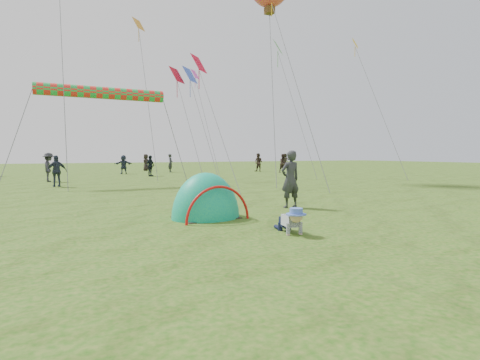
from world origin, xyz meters
name	(u,v)px	position (x,y,z in m)	size (l,w,h in m)	color
ground	(299,239)	(0.00, 0.00, 0.00)	(140.00, 140.00, 0.00)	#154F0A
crawling_toddler	(292,220)	(0.16, 0.50, 0.30)	(0.54, 0.78, 0.60)	black
popup_tent	(206,218)	(-0.76, 3.19, 0.00)	(1.88, 1.55, 2.44)	#027D82
standing_adult	(290,179)	(2.33, 3.78, 0.91)	(0.66, 0.44, 1.82)	#2C2D31
crowd_person_0	(171,163)	(5.28, 27.97, 0.85)	(0.62, 0.41, 1.71)	#27282D
crowd_person_1	(283,163)	(14.37, 22.78, 0.86)	(0.83, 0.65, 1.72)	#2F221F
crowd_person_2	(57,171)	(-4.29, 15.47, 0.82)	(0.96, 0.40, 1.64)	#293144
crowd_person_4	(285,160)	(21.66, 33.69, 0.88)	(0.86, 0.56, 1.77)	black
crowd_person_8	(150,166)	(2.14, 22.45, 0.80)	(0.94, 0.39, 1.61)	black
crowd_person_9	(49,167)	(-4.71, 19.62, 0.89)	(1.15, 0.66, 1.79)	#2A2B31
crowd_person_10	(146,162)	(3.88, 32.01, 0.85)	(0.83, 0.54, 1.70)	black
crowd_person_11	(124,164)	(0.90, 27.02, 0.81)	(1.50, 0.48, 1.62)	#293249
crowd_person_13	(259,162)	(13.36, 25.63, 0.89)	(0.86, 0.67, 1.77)	#3C2E29
rainbow_tube_kite	(102,93)	(-1.98, 15.35, 4.98)	(0.64, 0.64, 6.53)	red
diamond_kite_0	(177,75)	(2.84, 17.56, 6.77)	(1.15, 1.15, 0.00)	red
diamond_kite_2	(139,24)	(1.39, 22.13, 11.12)	(0.99, 0.99, 0.00)	orange
diamond_kite_3	(278,47)	(11.10, 18.62, 9.82)	(1.21, 1.21, 0.00)	green
diamond_kite_4	(190,75)	(3.82, 17.86, 6.93)	(1.17, 1.17, 0.00)	blue
diamond_kite_5	(195,74)	(5.81, 22.46, 8.02)	(0.84, 0.84, 0.00)	#F248CE
diamond_kite_6	(199,64)	(2.67, 13.02, 6.51)	(1.07, 1.07, 0.00)	red
diamond_kite_8	(355,43)	(15.82, 15.44, 9.87)	(0.77, 0.77, 0.00)	#EAA311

